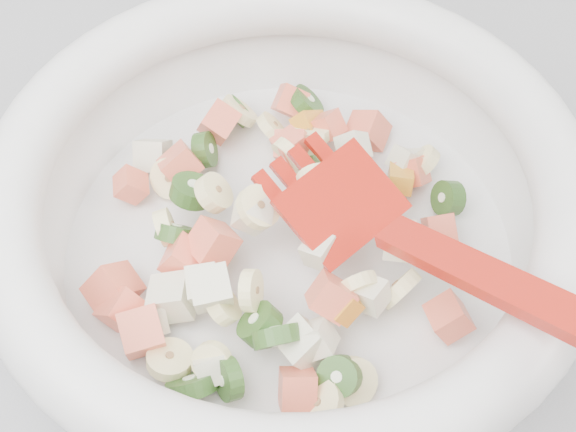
{
  "coord_description": "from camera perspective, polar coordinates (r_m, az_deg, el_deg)",
  "views": [
    {
      "loc": [
        -0.12,
        1.16,
        1.33
      ],
      "look_at": [
        -0.13,
        1.44,
        0.95
      ],
      "focal_mm": 50.0,
      "sensor_mm": 36.0,
      "label": 1
    }
  ],
  "objects": [
    {
      "name": "mixing_bowl",
      "position": [
        0.47,
        0.01,
        0.53
      ],
      "size": [
        0.39,
        0.36,
        0.15
      ],
      "color": "white",
      "rests_on": "counter"
    }
  ]
}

